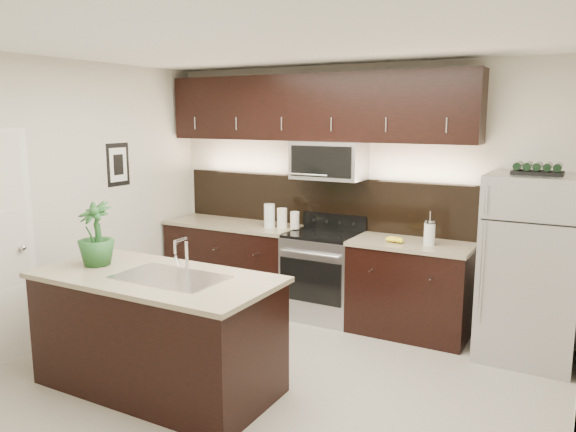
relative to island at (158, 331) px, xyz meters
The scene contains 12 objects.
ground 0.95m from the island, 30.04° to the left, with size 4.50×4.50×0.00m, color gray.
room_walls 1.41m from the island, 31.92° to the left, with size 4.52×4.02×2.71m.
counter_run 2.12m from the island, 83.04° to the left, with size 3.51×0.65×0.94m.
upper_fixtures 2.81m from the island, 82.83° to the left, with size 3.49×0.40×1.66m.
island is the anchor object (origin of this frame).
sink_faucet 0.51m from the island, ahead, with size 0.84×0.50×0.28m.
refrigerator 3.26m from the island, 39.10° to the left, with size 0.80×0.73×1.67m, color #B2B2B7.
wine_rack 3.47m from the island, 39.10° to the left, with size 0.41×0.26×0.10m.
plant 0.96m from the island, behind, with size 0.30×0.30×0.53m, color #1E4D20.
canisters 2.17m from the island, 92.09° to the left, with size 0.38×0.19×0.26m.
french_press 2.67m from the island, 51.98° to the left, with size 0.11×0.11×0.32m.
bananas 2.42m from the island, 58.63° to the left, with size 0.19×0.14×0.06m, color yellow.
Camera 1 is at (2.24, -3.62, 2.17)m, focal length 35.00 mm.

